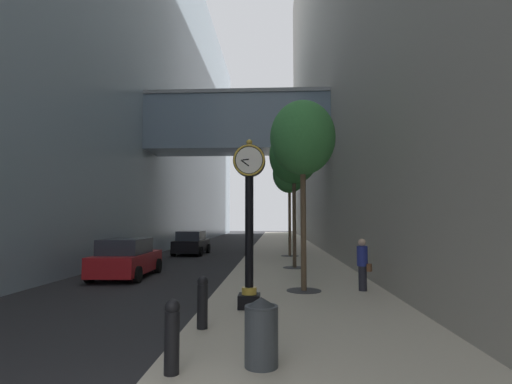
{
  "coord_description": "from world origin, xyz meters",
  "views": [
    {
      "loc": [
        1.92,
        -2.92,
        2.39
      ],
      "look_at": [
        0.82,
        19.19,
        3.98
      ],
      "focal_mm": 27.32,
      "sensor_mm": 36.0,
      "label": 1
    }
  ],
  "objects_px": {
    "bollard_second": "(202,301)",
    "pedestrian_walking": "(363,263)",
    "bollard_nearest": "(172,335)",
    "street_clock": "(249,214)",
    "car_black_near": "(191,243)",
    "car_red_mid": "(126,259)",
    "street_tree_near": "(303,139)",
    "street_tree_mid_far": "(289,175)",
    "street_tree_mid_near": "(294,156)",
    "trash_bin": "(261,331)"
  },
  "relations": [
    {
      "from": "bollard_second",
      "to": "car_red_mid",
      "type": "bearing_deg",
      "value": 120.71
    },
    {
      "from": "bollard_second",
      "to": "pedestrian_walking",
      "type": "height_order",
      "value": "pedestrian_walking"
    },
    {
      "from": "street_tree_mid_far",
      "to": "bollard_nearest",
      "type": "bearing_deg",
      "value": -97.33
    },
    {
      "from": "bollard_second",
      "to": "street_tree_mid_far",
      "type": "relative_size",
      "value": 0.17
    },
    {
      "from": "street_tree_mid_near",
      "to": "car_red_mid",
      "type": "bearing_deg",
      "value": -160.16
    },
    {
      "from": "trash_bin",
      "to": "car_black_near",
      "type": "relative_size",
      "value": 0.26
    },
    {
      "from": "street_tree_mid_far",
      "to": "car_red_mid",
      "type": "height_order",
      "value": "street_tree_mid_far"
    },
    {
      "from": "bollard_nearest",
      "to": "street_clock",
      "type": "bearing_deg",
      "value": 78.88
    },
    {
      "from": "street_tree_mid_far",
      "to": "car_red_mid",
      "type": "xyz_separation_m",
      "value": [
        -7.1,
        -8.57,
        -4.48
      ]
    },
    {
      "from": "bollard_second",
      "to": "pedestrian_walking",
      "type": "relative_size",
      "value": 0.65
    },
    {
      "from": "street_clock",
      "to": "street_tree_near",
      "type": "xyz_separation_m",
      "value": [
        1.58,
        2.51,
        2.49
      ]
    },
    {
      "from": "bollard_nearest",
      "to": "trash_bin",
      "type": "distance_m",
      "value": 1.35
    },
    {
      "from": "bollard_second",
      "to": "street_tree_near",
      "type": "xyz_separation_m",
      "value": [
        2.42,
        4.42,
        4.32
      ]
    },
    {
      "from": "street_clock",
      "to": "street_tree_mid_far",
      "type": "bearing_deg",
      "value": 83.81
    },
    {
      "from": "street_tree_near",
      "to": "car_red_mid",
      "type": "distance_m",
      "value": 8.96
    },
    {
      "from": "street_clock",
      "to": "street_tree_mid_far",
      "type": "xyz_separation_m",
      "value": [
        1.58,
        14.53,
        2.73
      ]
    },
    {
      "from": "bollard_second",
      "to": "car_black_near",
      "type": "height_order",
      "value": "car_black_near"
    },
    {
      "from": "bollard_second",
      "to": "street_tree_mid_far",
      "type": "height_order",
      "value": "street_tree_mid_far"
    },
    {
      "from": "street_tree_mid_far",
      "to": "car_black_near",
      "type": "xyz_separation_m",
      "value": [
        -6.73,
        2.29,
        -4.48
      ]
    },
    {
      "from": "street_tree_near",
      "to": "street_tree_mid_far",
      "type": "relative_size",
      "value": 0.96
    },
    {
      "from": "bollard_second",
      "to": "street_tree_mid_far",
      "type": "bearing_deg",
      "value": 81.61
    },
    {
      "from": "street_clock",
      "to": "bollard_nearest",
      "type": "height_order",
      "value": "street_clock"
    },
    {
      "from": "trash_bin",
      "to": "pedestrian_walking",
      "type": "distance_m",
      "value": 7.24
    },
    {
      "from": "bollard_second",
      "to": "street_tree_mid_near",
      "type": "relative_size",
      "value": 0.16
    },
    {
      "from": "street_tree_near",
      "to": "pedestrian_walking",
      "type": "height_order",
      "value": "street_tree_near"
    },
    {
      "from": "street_tree_near",
      "to": "trash_bin",
      "type": "distance_m",
      "value": 7.87
    },
    {
      "from": "street_clock",
      "to": "bollard_nearest",
      "type": "distance_m",
      "value": 4.76
    },
    {
      "from": "bollard_second",
      "to": "street_tree_mid_far",
      "type": "distance_m",
      "value": 17.23
    },
    {
      "from": "street_tree_mid_far",
      "to": "trash_bin",
      "type": "height_order",
      "value": "street_tree_mid_far"
    },
    {
      "from": "pedestrian_walking",
      "to": "car_red_mid",
      "type": "relative_size",
      "value": 0.39
    },
    {
      "from": "street_tree_near",
      "to": "pedestrian_walking",
      "type": "distance_m",
      "value": 4.44
    },
    {
      "from": "street_clock",
      "to": "street_tree_mid_near",
      "type": "bearing_deg",
      "value": 79.52
    },
    {
      "from": "street_clock",
      "to": "trash_bin",
      "type": "relative_size",
      "value": 4.16
    },
    {
      "from": "street_tree_near",
      "to": "pedestrian_walking",
      "type": "relative_size",
      "value": 3.73
    },
    {
      "from": "pedestrian_walking",
      "to": "street_clock",
      "type": "bearing_deg",
      "value": -142.83
    },
    {
      "from": "street_tree_near",
      "to": "car_black_near",
      "type": "xyz_separation_m",
      "value": [
        -6.73,
        14.3,
        -4.24
      ]
    },
    {
      "from": "street_tree_mid_near",
      "to": "street_clock",
      "type": "bearing_deg",
      "value": -100.48
    },
    {
      "from": "trash_bin",
      "to": "street_tree_mid_near",
      "type": "bearing_deg",
      "value": 84.86
    },
    {
      "from": "street_tree_near",
      "to": "street_tree_mid_near",
      "type": "relative_size",
      "value": 0.92
    },
    {
      "from": "car_black_near",
      "to": "car_red_mid",
      "type": "xyz_separation_m",
      "value": [
        -0.37,
        -10.86,
        -0.0
      ]
    },
    {
      "from": "street_tree_mid_near",
      "to": "car_black_near",
      "type": "xyz_separation_m",
      "value": [
        -6.73,
        8.3,
        -4.66
      ]
    },
    {
      "from": "car_black_near",
      "to": "pedestrian_walking",
      "type": "bearing_deg",
      "value": -58.75
    },
    {
      "from": "street_tree_mid_near",
      "to": "car_black_near",
      "type": "bearing_deg",
      "value": 129.03
    },
    {
      "from": "bollard_second",
      "to": "pedestrian_walking",
      "type": "distance_m",
      "value": 6.27
    },
    {
      "from": "bollard_second",
      "to": "street_tree_near",
      "type": "distance_m",
      "value": 6.64
    },
    {
      "from": "street_tree_mid_near",
      "to": "car_black_near",
      "type": "relative_size",
      "value": 1.64
    },
    {
      "from": "bollard_nearest",
      "to": "bollard_second",
      "type": "height_order",
      "value": "same"
    },
    {
      "from": "bollard_second",
      "to": "trash_bin",
      "type": "bearing_deg",
      "value": -57.43
    },
    {
      "from": "trash_bin",
      "to": "bollard_second",
      "type": "bearing_deg",
      "value": 122.57
    },
    {
      "from": "pedestrian_walking",
      "to": "car_red_mid",
      "type": "bearing_deg",
      "value": 159.65
    }
  ]
}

